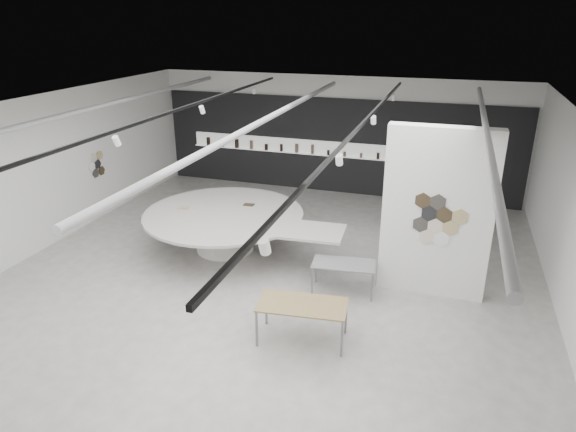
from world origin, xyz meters
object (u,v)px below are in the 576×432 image
(sample_table_wood, at_px, (302,307))
(sample_table_stone, at_px, (344,266))
(partition_column, at_px, (437,214))
(display_island, at_px, (227,226))
(kitchen_counter, at_px, (443,191))

(sample_table_wood, height_order, sample_table_stone, sample_table_wood)
(partition_column, height_order, sample_table_stone, partition_column)
(partition_column, bearing_deg, sample_table_stone, -161.47)
(display_island, xyz_separation_m, sample_table_wood, (2.88, -3.12, 0.04))
(sample_table_wood, bearing_deg, kitchen_counter, 75.10)
(partition_column, xyz_separation_m, sample_table_wood, (-2.10, -2.54, -1.10))
(sample_table_wood, bearing_deg, partition_column, 50.40)
(display_island, bearing_deg, sample_table_stone, -23.48)
(display_island, relative_size, sample_table_wood, 3.12)
(sample_table_stone, bearing_deg, kitchen_counter, 73.55)
(display_island, height_order, sample_table_stone, display_island)
(partition_column, distance_m, sample_table_stone, 2.20)
(kitchen_counter, bearing_deg, display_island, -143.48)
(sample_table_stone, bearing_deg, sample_table_wood, -99.91)
(sample_table_stone, distance_m, kitchen_counter, 6.36)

